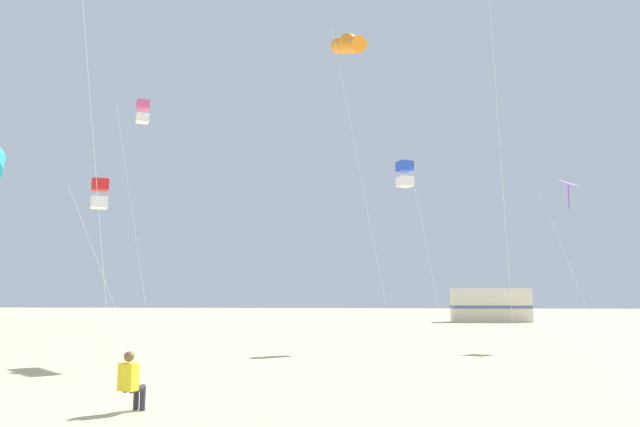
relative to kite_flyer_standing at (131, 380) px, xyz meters
name	(u,v)px	position (x,y,z in m)	size (l,w,h in m)	color
kite_flyer_standing	(131,380)	(0.00, 0.00, 0.00)	(0.45, 0.56, 1.16)	yellow
kite_tube_orange	(348,44)	(3.62, 13.62, 12.46)	(2.69, 3.08, 13.78)	silver
kite_box_blue	(405,174)	(6.05, 15.21, 6.97)	(2.05, 2.05, 8.17)	silver
kite_box_scarlet	(100,194)	(-5.85, 10.55, 5.49)	(2.18, 2.18, 6.68)	silver
kite_diamond_violet	(568,189)	(13.40, 16.36, 6.39)	(2.19, 2.19, 7.48)	silver
kite_box_rainbow	(143,112)	(-7.00, 17.28, 10.84)	(2.08, 1.62, 12.05)	silver
rv_van_cream	(490,305)	(14.28, 41.39, 0.78)	(6.52, 2.56, 2.80)	beige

